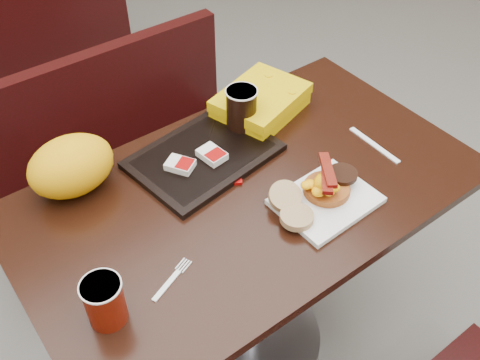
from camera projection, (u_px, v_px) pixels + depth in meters
floor at (246, 338)px, 1.94m from camera, size 6.00×7.00×0.01m
table_near at (247, 275)px, 1.68m from camera, size 1.20×0.70×0.75m
bench_near_n at (136, 157)px, 2.09m from camera, size 1.00×0.46×0.72m
bench_far_s at (20, 31)px, 2.78m from camera, size 1.00×0.46×0.72m
platter at (326, 201)px, 1.38m from camera, size 0.25×0.20×0.01m
pancake_stack at (327, 188)px, 1.39m from camera, size 0.13×0.13×0.02m
sausage_patty at (343, 174)px, 1.39m from camera, size 0.08×0.08×0.01m
scrambled_eggs at (323, 184)px, 1.34m from camera, size 0.10×0.10×0.04m
bacon_strips at (327, 175)px, 1.32m from camera, size 0.14×0.14×0.01m
muffin_bottom at (297, 217)px, 1.32m from camera, size 0.10×0.10×0.02m
muffin_top at (285, 196)px, 1.35m from camera, size 0.10×0.10×0.05m
coffee_cup_near at (105, 302)px, 1.11m from camera, size 0.09×0.09×0.11m
fork at (167, 286)px, 1.20m from camera, size 0.13×0.07×0.00m
knife at (374, 145)px, 1.54m from camera, size 0.02×0.18×0.00m
condiment_syrup at (202, 180)px, 1.44m from camera, size 0.04×0.03×0.01m
condiment_ketchup at (235, 181)px, 1.44m from camera, size 0.04×0.04×0.01m
tray at (204, 156)px, 1.50m from camera, size 0.41×0.32×0.02m
hashbrown_sleeve_left at (180, 165)px, 1.45m from camera, size 0.08×0.09×0.02m
hashbrown_sleeve_right at (212, 155)px, 1.47m from camera, size 0.06×0.08×0.02m
coffee_cup_far at (241, 108)px, 1.54m from camera, size 0.10×0.10×0.12m
clamshell at (261, 102)px, 1.63m from camera, size 0.31×0.27×0.07m
paper_bag at (71, 166)px, 1.37m from camera, size 0.23×0.17×0.15m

